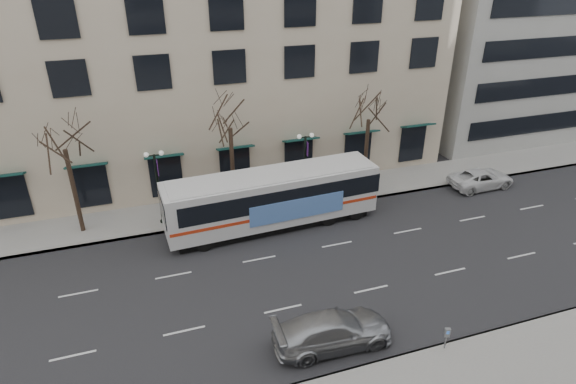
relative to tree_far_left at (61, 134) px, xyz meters
name	(u,v)px	position (x,y,z in m)	size (l,w,h in m)	color
ground	(270,282)	(10.00, -8.80, -6.70)	(160.00, 160.00, 0.00)	black
sidewalk_far	(301,196)	(15.00, 0.20, -6.62)	(80.00, 4.00, 0.15)	gray
building_hotel	(169,9)	(8.00, 12.20, 5.30)	(40.00, 20.00, 24.00)	#BEAB91
tree_far_left	(61,134)	(0.00, 0.00, 0.00)	(3.60, 3.60, 8.34)	black
tree_far_mid	(229,114)	(10.00, 0.00, 0.21)	(3.60, 3.60, 8.55)	black
tree_far_right	(370,107)	(20.00, 0.00, -0.28)	(3.60, 3.60, 8.06)	black
lamp_post_left	(158,184)	(5.01, -0.60, -3.75)	(1.22, 0.45, 5.21)	black
lamp_post_right	(305,164)	(15.01, -0.60, -3.75)	(1.22, 0.45, 5.21)	black
city_bus	(274,197)	(11.99, -3.00, -4.64)	(14.00, 3.71, 3.76)	silver
silver_car	(333,330)	(11.45, -14.10, -5.89)	(2.27, 5.59, 1.62)	#9FA2A7
white_pickup	(481,178)	(28.61, -2.60, -6.00)	(2.32, 5.03, 1.40)	silver
pay_station	(447,334)	(16.15, -16.10, -5.72)	(0.29, 0.23, 1.15)	gray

